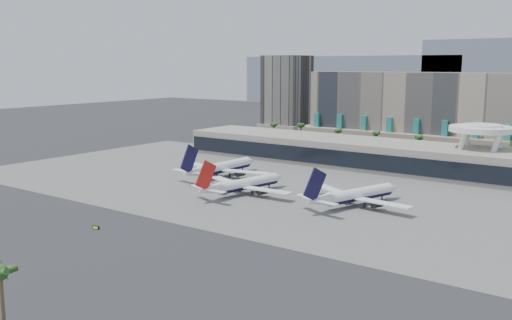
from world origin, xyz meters
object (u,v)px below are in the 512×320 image
Objects in this scene: service_vehicle_a at (235,183)px; service_vehicle_b at (222,192)px; airliner_right at (356,195)px; airliner_left at (222,167)px; taxiway_sign at (96,228)px; airliner_centre at (244,184)px.

service_vehicle_b is at bearing -93.88° from service_vehicle_a.
airliner_left is at bearing -172.14° from airliner_right.
taxiway_sign is (19.65, -80.30, -3.50)m from airliner_left.
airliner_left reaches higher than airliner_centre.
service_vehicle_a is at bearing -33.84° from airliner_left.
service_vehicle_a is 14.91m from service_vehicle_b.
airliner_left is 82.74m from taxiway_sign.
airliner_right is (40.41, 7.68, 0.10)m from airliner_centre.
airliner_right is at bearing 32.09° from service_vehicle_b.
airliner_centre is at bearing -61.19° from service_vehicle_a.
airliner_right is 83.16m from taxiway_sign.
airliner_centre is at bearing 56.07° from service_vehicle_b.
airliner_right is 48.60m from service_vehicle_b.
service_vehicle_b reaches higher than taxiway_sign.
airliner_right reaches higher than service_vehicle_a.
airliner_centre is at bearing 67.38° from taxiway_sign.
airliner_centre is 10.82× the size of service_vehicle_a.
taxiway_sign is at bearing -109.40° from service_vehicle_a.
airliner_right is 51.67m from service_vehicle_a.
service_vehicle_b is (20.45, -25.07, -3.07)m from airliner_left.
airliner_left is 68.32m from airliner_right.
airliner_right reaches higher than airliner_centre.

